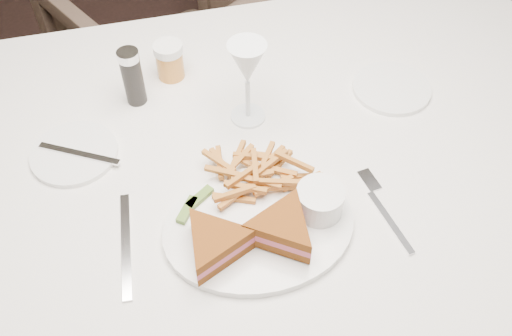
{
  "coord_description": "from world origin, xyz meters",
  "views": [
    {
      "loc": [
        -0.56,
        -0.3,
        1.54
      ],
      "look_at": [
        -0.34,
        0.28,
        0.8
      ],
      "focal_mm": 40.0,
      "sensor_mm": 36.0,
      "label": 1
    }
  ],
  "objects": [
    {
      "name": "table",
      "position": [
        -0.34,
        0.33,
        0.38
      ],
      "size": [
        1.59,
        1.15,
        0.75
      ],
      "primitive_type": "cube",
      "rotation": [
        0.0,
        0.0,
        -0.11
      ],
      "color": "silver",
      "rests_on": "ground"
    },
    {
      "name": "chair_far",
      "position": [
        -0.25,
        1.19,
        0.35
      ],
      "size": [
        0.87,
        0.84,
        0.7
      ],
      "primitive_type": "imported",
      "rotation": [
        0.0,
        0.0,
        3.52
      ],
      "color": "#4A382D",
      "rests_on": "ground"
    },
    {
      "name": "table_setting",
      "position": [
        -0.36,
        0.29,
        0.79
      ],
      "size": [
        0.8,
        0.69,
        0.18
      ],
      "color": "white",
      "rests_on": "table"
    }
  ]
}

